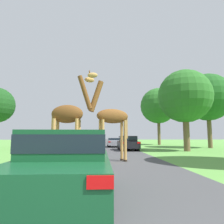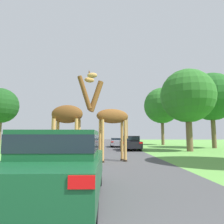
% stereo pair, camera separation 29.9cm
% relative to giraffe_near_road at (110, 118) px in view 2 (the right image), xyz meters
% --- Properties ---
extents(road, '(7.96, 120.00, 0.00)m').
position_rel_giraffe_near_road_xyz_m(road, '(-0.81, 19.24, -2.49)').
color(road, '#424244').
rests_on(road, ground).
extents(giraffe_near_road, '(2.65, 1.18, 4.92)m').
position_rel_giraffe_near_road_xyz_m(giraffe_near_road, '(0.00, 0.00, 0.00)').
color(giraffe_near_road, tan).
rests_on(giraffe_near_road, ground).
extents(giraffe_companion, '(2.52, 0.96, 5.08)m').
position_rel_giraffe_near_road_xyz_m(giraffe_companion, '(-2.26, -0.60, -0.01)').
color(giraffe_companion, tan).
rests_on(giraffe_companion, ground).
extents(car_lead_maroon, '(1.88, 4.33, 1.55)m').
position_rel_giraffe_near_road_xyz_m(car_lead_maroon, '(-1.27, -6.73, -1.67)').
color(car_lead_maroon, '#144C28').
rests_on(car_lead_maroon, ground).
extents(car_queue_right, '(1.72, 4.66, 1.37)m').
position_rel_giraffe_near_road_xyz_m(car_queue_right, '(-2.70, 8.95, -1.75)').
color(car_queue_right, '#561914').
rests_on(car_queue_right, ground).
extents(car_queue_left, '(1.75, 4.41, 1.22)m').
position_rel_giraffe_near_road_xyz_m(car_queue_left, '(1.22, 15.34, -1.82)').
color(car_queue_left, gray).
rests_on(car_queue_left, ground).
extents(car_far_ahead, '(1.80, 4.62, 1.56)m').
position_rel_giraffe_near_road_xyz_m(car_far_ahead, '(-3.01, 3.10, -1.67)').
color(car_far_ahead, silver).
rests_on(car_far_ahead, ground).
extents(car_verge_right, '(1.88, 4.18, 1.44)m').
position_rel_giraffe_near_road_xyz_m(car_verge_right, '(2.21, 9.13, -1.73)').
color(car_verge_right, black).
rests_on(car_verge_right, ground).
extents(tree_left_edge, '(5.19, 5.19, 7.92)m').
position_rel_giraffe_near_road_xyz_m(tree_left_edge, '(7.66, 7.37, 2.80)').
color(tree_left_edge, brown).
rests_on(tree_left_edge, ground).
extents(tree_centre_back, '(4.05, 4.05, 6.97)m').
position_rel_giraffe_near_road_xyz_m(tree_centre_back, '(-12.53, 11.76, 2.41)').
color(tree_centre_back, brown).
rests_on(tree_centre_back, ground).
extents(tree_far_right, '(5.90, 5.90, 9.40)m').
position_rel_giraffe_near_road_xyz_m(tree_far_right, '(8.96, 21.01, 3.94)').
color(tree_far_right, brown).
rests_on(tree_far_right, ground).
extents(tree_mid_field, '(5.82, 5.82, 9.12)m').
position_rel_giraffe_near_road_xyz_m(tree_mid_field, '(12.64, 12.21, 3.70)').
color(tree_mid_field, brown).
rests_on(tree_mid_field, ground).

